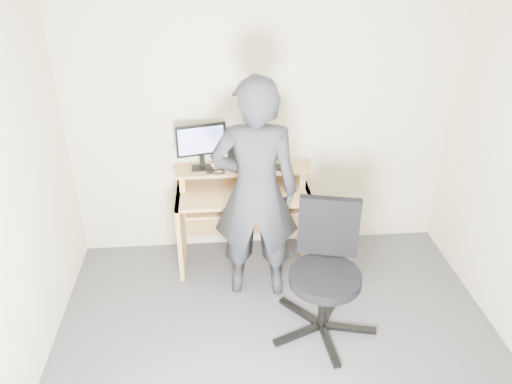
{
  "coord_description": "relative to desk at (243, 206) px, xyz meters",
  "views": [
    {
      "loc": [
        -0.42,
        -2.48,
        2.89
      ],
      "look_at": [
        -0.12,
        1.05,
        0.95
      ],
      "focal_mm": 35.0,
      "sensor_mm": 36.0,
      "label": 1
    }
  ],
  "objects": [
    {
      "name": "mouse",
      "position": [
        0.25,
        -0.18,
        0.22
      ],
      "size": [
        0.1,
        0.07,
        0.04
      ],
      "primitive_type": "ellipsoid",
      "rotation": [
        0.0,
        0.0,
        -0.11
      ],
      "color": "black",
      "rests_on": "desk"
    },
    {
      "name": "person",
      "position": [
        0.07,
        -0.52,
        0.42
      ],
      "size": [
        0.74,
        0.52,
        1.93
      ],
      "primitive_type": "imported",
      "rotation": [
        0.0,
        0.0,
        3.05
      ],
      "color": "black",
      "rests_on": "ground"
    },
    {
      "name": "office_chair",
      "position": [
        0.57,
        -1.0,
        0.02
      ],
      "size": [
        0.83,
        0.81,
        1.05
      ],
      "rotation": [
        0.0,
        0.0,
        -0.24
      ],
      "color": "black",
      "rests_on": "ground"
    },
    {
      "name": "monitor",
      "position": [
        -0.36,
        0.07,
        0.62
      ],
      "size": [
        0.44,
        0.13,
        0.42
      ],
      "rotation": [
        0.0,
        0.0,
        0.23
      ],
      "color": "black",
      "rests_on": "desk"
    },
    {
      "name": "headphones",
      "position": [
        -0.2,
        0.11,
        0.37
      ],
      "size": [
        0.18,
        0.17,
        0.06
      ],
      "primitive_type": "torus",
      "rotation": [
        0.26,
        0.0,
        -0.14
      ],
      "color": "silver",
      "rests_on": "desk"
    },
    {
      "name": "ground",
      "position": [
        0.2,
        -1.53,
        -0.55
      ],
      "size": [
        3.5,
        3.5,
        0.0
      ],
      "primitive_type": "plane",
      "color": "#4B4B4F",
      "rests_on": "ground"
    },
    {
      "name": "ceiling",
      "position": [
        0.2,
        -1.53,
        1.95
      ],
      "size": [
        3.5,
        3.5,
        0.02
      ],
      "primitive_type": "cube",
      "color": "white",
      "rests_on": "back_wall"
    },
    {
      "name": "back_wall",
      "position": [
        0.2,
        0.22,
        0.7
      ],
      "size": [
        3.5,
        0.02,
        2.5
      ],
      "primitive_type": "cube",
      "color": "beige",
      "rests_on": "ground"
    },
    {
      "name": "keyboard",
      "position": [
        0.06,
        -0.17,
        0.12
      ],
      "size": [
        0.48,
        0.25,
        0.03
      ],
      "primitive_type": "cube",
      "rotation": [
        0.0,
        0.0,
        -0.15
      ],
      "color": "black",
      "rests_on": "desk"
    },
    {
      "name": "external_drive",
      "position": [
        -0.08,
        0.08,
        0.46
      ],
      "size": [
        0.1,
        0.14,
        0.2
      ],
      "primitive_type": "cube",
      "rotation": [
        0.0,
        0.0,
        -0.27
      ],
      "color": "black",
      "rests_on": "desk"
    },
    {
      "name": "smartphone",
      "position": [
        0.34,
        0.03,
        0.37
      ],
      "size": [
        0.07,
        0.13,
        0.01
      ],
      "primitive_type": "cube",
      "rotation": [
        0.0,
        0.0,
        0.04
      ],
      "color": "black",
      "rests_on": "desk"
    },
    {
      "name": "desk",
      "position": [
        0.0,
        0.0,
        0.0
      ],
      "size": [
        1.2,
        0.6,
        0.91
      ],
      "color": "tan",
      "rests_on": "ground"
    },
    {
      "name": "charger",
      "position": [
        -0.29,
        -0.02,
        0.38
      ],
      "size": [
        0.05,
        0.05,
        0.03
      ],
      "primitive_type": "cube",
      "rotation": [
        0.0,
        0.0,
        -0.24
      ],
      "color": "black",
      "rests_on": "desk"
    },
    {
      "name": "travel_mug",
      "position": [
        0.2,
        0.05,
        0.46
      ],
      "size": [
        0.09,
        0.09,
        0.2
      ],
      "primitive_type": "cylinder",
      "rotation": [
        0.0,
        0.0,
        -0.03
      ],
      "color": "#B9B9BD",
      "rests_on": "desk"
    }
  ]
}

